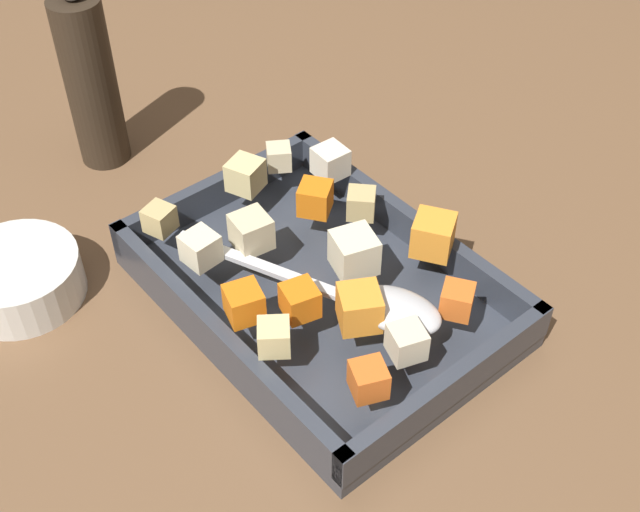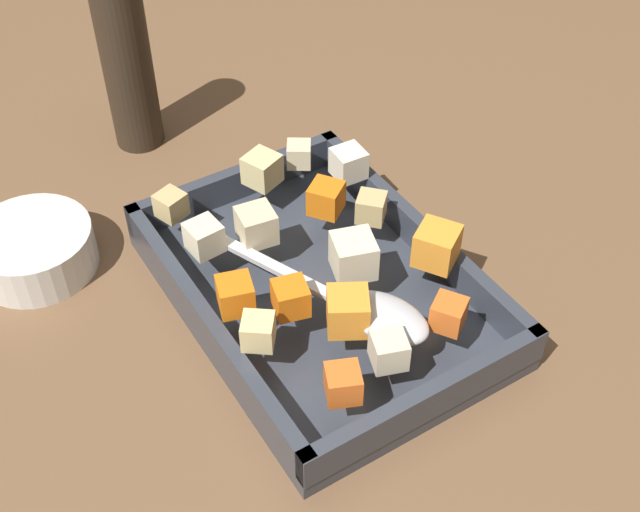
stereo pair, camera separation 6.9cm
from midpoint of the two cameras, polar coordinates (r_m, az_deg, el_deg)
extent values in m
plane|color=brown|center=(0.74, -1.94, -2.81)|extent=(4.00, 4.00, 0.00)
cube|color=#333842|center=(0.73, -2.72, -2.94)|extent=(0.32, 0.22, 0.01)
cube|color=#333842|center=(0.67, -9.92, -5.73)|extent=(0.32, 0.01, 0.03)
cube|color=#333842|center=(0.76, 3.51, 2.00)|extent=(0.32, 0.01, 0.03)
cube|color=#333842|center=(0.81, -9.46, 4.31)|extent=(0.01, 0.22, 0.03)
cube|color=#333842|center=(0.64, 5.77, -9.16)|extent=(0.01, 0.22, 0.03)
cube|color=orange|center=(0.65, -8.26, -3.37)|extent=(0.03, 0.03, 0.03)
cube|color=orange|center=(0.66, 6.41, -3.18)|extent=(0.03, 0.03, 0.02)
cube|color=orange|center=(0.65, -4.42, -3.21)|extent=(0.03, 0.03, 0.03)
cube|color=orange|center=(0.60, 0.04, -8.64)|extent=(0.03, 0.03, 0.02)
cube|color=orange|center=(0.70, 4.99, 1.32)|extent=(0.05, 0.05, 0.03)
cube|color=orange|center=(0.74, -3.01, 3.86)|extent=(0.04, 0.04, 0.03)
cube|color=orange|center=(0.64, -0.36, -3.73)|extent=(0.04, 0.04, 0.03)
cube|color=#E0CC89|center=(0.77, -7.65, 5.43)|extent=(0.04, 0.04, 0.03)
cube|color=#E0CC89|center=(0.63, -6.33, -5.71)|extent=(0.03, 0.03, 0.02)
cube|color=beige|center=(0.68, -0.53, 0.12)|extent=(0.04, 0.04, 0.03)
cube|color=beige|center=(0.71, -7.51, 1.54)|extent=(0.03, 0.03, 0.03)
cube|color=beige|center=(0.70, -10.99, 0.38)|extent=(0.03, 0.03, 0.03)
cube|color=beige|center=(0.80, -5.34, 6.68)|extent=(0.03, 0.03, 0.02)
cube|color=tan|center=(0.74, -13.57, 2.36)|extent=(0.03, 0.03, 0.02)
cube|color=tan|center=(0.74, 0.16, 3.51)|extent=(0.03, 0.03, 0.02)
cube|color=silver|center=(0.78, -1.83, 6.37)|extent=(0.03, 0.03, 0.03)
cube|color=beige|center=(0.62, 2.81, -6.07)|extent=(0.03, 0.03, 0.03)
ellipsoid|color=silver|center=(0.65, 2.28, -3.89)|extent=(0.08, 0.07, 0.02)
cube|color=silver|center=(0.70, -6.70, -0.90)|extent=(0.16, 0.07, 0.01)
cylinder|color=#2D2319|center=(0.88, -17.64, 11.10)|extent=(0.05, 0.05, 0.18)
cylinder|color=silver|center=(0.78, -22.34, -1.53)|extent=(0.11, 0.11, 0.04)
camera|label=1|loc=(0.03, -92.87, -2.75)|focal=46.72mm
camera|label=2|loc=(0.03, 87.13, 2.75)|focal=46.72mm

